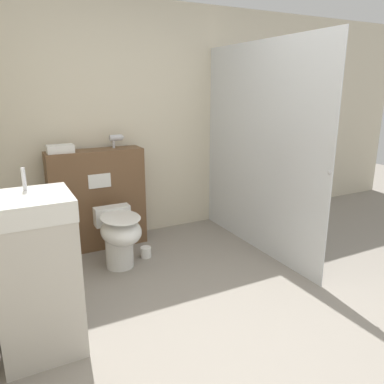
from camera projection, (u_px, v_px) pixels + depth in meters
name	position (u px, v px, depth m)	size (l,w,h in m)	color
ground_plane	(253.00, 337.00, 2.52)	(12.00, 12.00, 0.00)	gray
wall_back	(137.00, 123.00, 4.06)	(8.00, 0.06, 2.50)	beige
partition_panel	(98.00, 199.00, 3.85)	(0.95, 0.28, 1.02)	brown
shower_glass	(258.00, 150.00, 3.69)	(0.04, 1.90, 2.05)	silver
toilet	(120.00, 234.00, 3.41)	(0.36, 0.57, 0.53)	white
sink_vanity	(37.00, 275.00, 2.29)	(0.48, 0.47, 1.16)	beige
hair_drier	(116.00, 138.00, 3.82)	(0.16, 0.06, 0.14)	#B7B7BC
folded_towel	(60.00, 149.00, 3.54)	(0.24, 0.16, 0.07)	white
spare_toilet_roll	(146.00, 252.00, 3.70)	(0.11, 0.11, 0.10)	white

